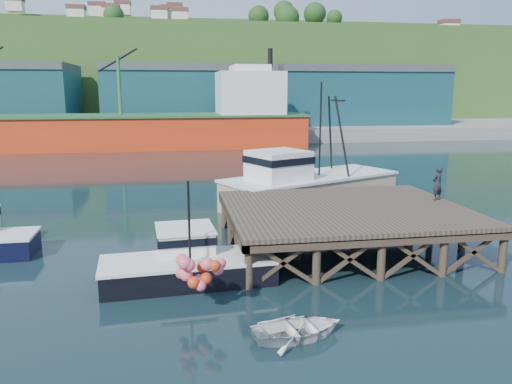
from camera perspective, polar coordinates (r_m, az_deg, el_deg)
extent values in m
plane|color=black|center=(25.19, -2.00, -6.87)|extent=(300.00, 300.00, 0.00)
cube|color=brown|center=(25.90, 10.12, -1.93)|extent=(12.00, 10.00, 0.25)
cube|color=#473828|center=(21.63, 14.40, -5.51)|extent=(12.00, 0.30, 0.35)
cylinder|color=#473828|center=(20.51, -0.82, -8.88)|extent=(0.36, 0.36, 2.60)
cylinder|color=#473828|center=(24.83, 26.35, -6.44)|extent=(0.36, 0.36, 2.60)
cylinder|color=#473828|center=(29.43, -3.61, -2.54)|extent=(0.36, 0.36, 2.60)
cylinder|color=#473828|center=(32.59, 16.76, -1.63)|extent=(0.36, 0.36, 2.60)
cube|color=gray|center=(94.00, -7.69, 7.22)|extent=(160.00, 40.00, 2.00)
cube|color=#1B4E5A|center=(88.76, -7.67, 10.52)|extent=(28.00, 16.00, 9.00)
cube|color=#1B4E5A|center=(94.68, 11.11, 10.47)|extent=(30.00, 16.00, 9.00)
cube|color=red|center=(72.48, -16.68, 6.52)|extent=(55.00, 9.50, 4.40)
cube|color=#26592D|center=(72.33, -16.78, 8.34)|extent=(55.50, 10.00, 0.30)
cube|color=silver|center=(72.55, -0.76, 11.20)|extent=(9.00, 9.00, 6.00)
cube|color=silver|center=(72.60, -0.76, 13.81)|extent=(5.00, 7.00, 1.20)
cylinder|color=black|center=(73.21, 1.64, 15.12)|extent=(0.70, 0.70, 2.50)
cube|color=#2D511E|center=(123.77, -8.31, 12.86)|extent=(220.00, 50.00, 22.00)
cube|color=black|center=(21.40, -7.69, -8.97)|extent=(7.28, 3.12, 0.99)
cube|color=silver|center=(21.23, -7.73, -7.67)|extent=(7.43, 3.18, 0.13)
cube|color=silver|center=(22.29, -8.11, -5.46)|extent=(2.52, 2.52, 0.99)
cube|color=black|center=(22.23, -8.12, -4.92)|extent=(2.67, 2.67, 0.33)
cylinder|color=black|center=(20.04, -7.65, -3.65)|extent=(0.10, 0.10, 3.50)
sphere|color=#EC576B|center=(18.28, -8.20, -10.25)|extent=(0.46, 0.46, 0.46)
sphere|color=#EC576B|center=(18.45, -5.14, -9.24)|extent=(0.46, 0.46, 0.46)
sphere|color=red|center=(17.83, -6.43, -9.27)|extent=(0.46, 0.46, 0.46)
cube|color=tan|center=(34.88, 6.28, 0.02)|extent=(13.15, 9.17, 2.04)
cube|color=silver|center=(34.68, 6.32, 1.76)|extent=(13.45, 9.47, 0.17)
cube|color=silver|center=(33.87, 1.72, 3.25)|extent=(4.43, 4.32, 2.04)
cube|color=black|center=(33.81, 1.72, 4.01)|extent=(4.58, 4.47, 0.45)
cylinder|color=black|center=(34.46, 7.34, 6.72)|extent=(0.12, 0.12, 6.81)
imported|color=white|center=(16.96, 4.81, -15.27)|extent=(3.34, 2.59, 0.64)
imported|color=black|center=(28.52, 20.03, 0.91)|extent=(0.78, 0.67, 1.82)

